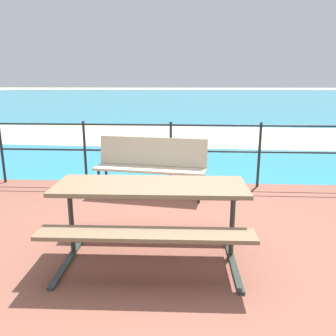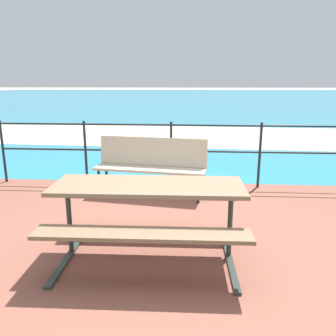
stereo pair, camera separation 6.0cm
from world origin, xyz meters
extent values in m
plane|color=beige|center=(0.00, 0.00, 0.00)|extent=(240.00, 240.00, 0.00)
cube|color=brown|center=(0.00, 0.00, 0.03)|extent=(6.40, 5.20, 0.06)
cube|color=teal|center=(0.00, 40.00, 0.01)|extent=(90.00, 90.00, 0.01)
cube|color=beige|center=(0.00, 8.52, 0.01)|extent=(54.17, 7.40, 0.01)
cube|color=#7A6047|center=(-0.07, -0.02, 0.80)|extent=(1.87, 0.70, 0.04)
cube|color=#7A6047|center=(-0.05, -0.55, 0.54)|extent=(1.86, 0.30, 0.04)
cube|color=#7A6047|center=(-0.08, 0.50, 0.54)|extent=(1.86, 0.30, 0.04)
cylinder|color=#2D3833|center=(-0.87, -0.04, 0.43)|extent=(0.05, 0.05, 0.74)
cube|color=#2D3833|center=(-0.87, -0.04, 0.07)|extent=(0.09, 1.31, 0.03)
cylinder|color=#2D3833|center=(0.74, 0.00, 0.43)|extent=(0.05, 0.05, 0.74)
cube|color=#2D3833|center=(0.74, 0.00, 0.07)|extent=(0.09, 1.31, 0.03)
cube|color=#BCAD93|center=(-0.29, 1.82, 0.50)|extent=(1.75, 0.64, 0.04)
cube|color=#BCAD93|center=(-0.26, 2.00, 0.74)|extent=(1.71, 0.32, 0.44)
cylinder|color=#1E2328|center=(-1.08, 1.78, 0.28)|extent=(0.04, 0.04, 0.44)
cylinder|color=#1E2328|center=(-1.03, 2.08, 0.28)|extent=(0.04, 0.04, 0.44)
cylinder|color=#1E2328|center=(0.46, 1.56, 0.28)|extent=(0.04, 0.04, 0.44)
cylinder|color=#1E2328|center=(0.50, 1.86, 0.28)|extent=(0.04, 0.04, 0.44)
cylinder|color=#1E2328|center=(-2.95, 2.43, 0.61)|extent=(0.04, 0.04, 1.09)
cylinder|color=#1E2328|center=(-1.48, 2.43, 0.61)|extent=(0.04, 0.04, 1.09)
cylinder|color=#1E2328|center=(0.00, 2.43, 0.61)|extent=(0.04, 0.04, 1.09)
cylinder|color=#1E2328|center=(1.48, 2.43, 0.61)|extent=(0.04, 0.04, 1.09)
cylinder|color=#1E2328|center=(0.00, 2.43, 1.10)|extent=(5.90, 0.03, 0.03)
cylinder|color=#1E2328|center=(0.00, 2.43, 0.66)|extent=(5.90, 0.03, 0.03)
camera|label=1|loc=(0.30, -3.16, 1.78)|focal=36.14mm
camera|label=2|loc=(0.36, -3.15, 1.78)|focal=36.14mm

